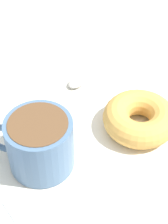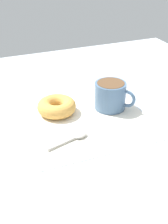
# 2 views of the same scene
# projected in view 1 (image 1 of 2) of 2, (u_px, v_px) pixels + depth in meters

# --- Properties ---
(ground_plane) EXTENTS (1.20, 1.20, 0.02)m
(ground_plane) POSITION_uv_depth(u_px,v_px,m) (69.00, 119.00, 0.59)
(ground_plane) COLOR #B2BCC6
(napkin) EXTENTS (0.34, 0.34, 0.00)m
(napkin) POSITION_uv_depth(u_px,v_px,m) (84.00, 122.00, 0.58)
(napkin) COLOR white
(napkin) RESTS_ON ground_plane
(coffee_cup) EXTENTS (0.10, 0.10, 0.08)m
(coffee_cup) POSITION_uv_depth(u_px,v_px,m) (39.00, 143.00, 0.49)
(coffee_cup) COLOR slate
(coffee_cup) RESTS_ON napkin
(donut) EXTENTS (0.11, 0.11, 0.04)m
(donut) POSITION_uv_depth(u_px,v_px,m) (139.00, 118.00, 0.55)
(donut) COLOR gold
(donut) RESTS_ON napkin
(spoon) EXTENTS (0.05, 0.11, 0.01)m
(spoon) POSITION_uv_depth(u_px,v_px,m) (82.00, 78.00, 0.64)
(spoon) COLOR #B7B2A8
(spoon) RESTS_ON napkin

